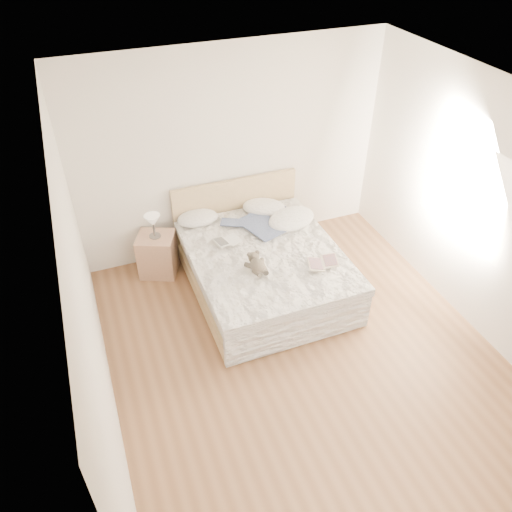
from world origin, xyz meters
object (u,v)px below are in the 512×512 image
(table_lamp, at_px, (153,222))
(photo_book, at_px, (227,241))
(teddy_bear, at_px, (258,270))
(nightstand, at_px, (158,254))
(childrens_book, at_px, (323,263))
(bed, at_px, (263,267))

(table_lamp, xyz_separation_m, photo_book, (0.78, -0.51, -0.15))
(photo_book, height_order, teddy_bear, teddy_bear)
(nightstand, relative_size, photo_book, 1.80)
(nightstand, distance_m, photo_book, 0.99)
(childrens_book, xyz_separation_m, teddy_bear, (-0.74, 0.13, 0.02))
(table_lamp, xyz_separation_m, teddy_bear, (0.91, -1.17, -0.13))
(bed, height_order, nightstand, bed)
(bed, distance_m, nightstand, 1.37)
(nightstand, relative_size, teddy_bear, 1.85)
(nightstand, bearing_deg, teddy_bear, -51.99)
(bed, distance_m, photo_book, 0.55)
(photo_book, xyz_separation_m, teddy_bear, (0.14, -0.66, 0.02))
(photo_book, bearing_deg, nightstand, 132.52)
(table_lamp, bearing_deg, nightstand, -150.69)
(childrens_book, bearing_deg, teddy_bear, -172.31)
(nightstand, height_order, teddy_bear, teddy_bear)
(bed, xyz_separation_m, teddy_bear, (-0.23, -0.42, 0.34))
(nightstand, height_order, photo_book, photo_book)
(childrens_book, relative_size, teddy_bear, 1.22)
(photo_book, bearing_deg, table_lamp, 132.38)
(table_lamp, distance_m, childrens_book, 2.11)
(bed, relative_size, table_lamp, 6.95)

